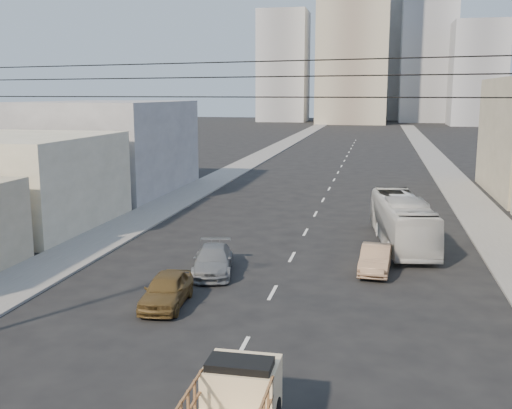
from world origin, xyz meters
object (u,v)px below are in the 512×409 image
(sedan_tan, at_px, (376,259))
(city_bus, at_px, (402,221))
(flatbed_pickup, at_px, (232,406))
(sedan_grey, at_px, (213,260))
(sedan_brown, at_px, (167,290))

(sedan_tan, bearing_deg, city_bus, 79.78)
(flatbed_pickup, height_order, city_bus, city_bus)
(flatbed_pickup, distance_m, sedan_grey, 14.73)
(sedan_grey, bearing_deg, flatbed_pickup, -84.22)
(sedan_grey, bearing_deg, city_bus, 27.83)
(flatbed_pickup, bearing_deg, sedan_grey, 107.51)
(sedan_tan, height_order, sedan_grey, sedan_tan)
(sedan_tan, bearing_deg, sedan_grey, -162.83)
(flatbed_pickup, xyz_separation_m, sedan_grey, (-4.43, 14.04, -0.44))
(sedan_brown, height_order, sedan_grey, sedan_brown)
(city_bus, distance_m, sedan_tan, 6.00)
(sedan_grey, bearing_deg, sedan_tan, 1.63)
(sedan_tan, bearing_deg, flatbed_pickup, -98.10)
(sedan_tan, distance_m, sedan_grey, 8.00)
(flatbed_pickup, distance_m, sedan_brown, 10.59)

